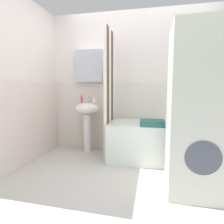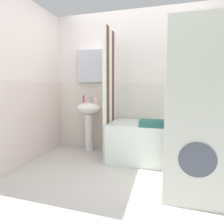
{
  "view_description": "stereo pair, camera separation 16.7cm",
  "coord_description": "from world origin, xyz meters",
  "views": [
    {
      "loc": [
        0.24,
        -2.1,
        1.1
      ],
      "look_at": [
        -0.36,
        0.72,
        0.74
      ],
      "focal_mm": 30.79,
      "sensor_mm": 36.0,
      "label": 1
    },
    {
      "loc": [
        0.4,
        -2.06,
        1.1
      ],
      "look_at": [
        -0.36,
        0.72,
        0.74
      ],
      "focal_mm": 30.79,
      "sensor_mm": 36.0,
      "label": 2
    }
  ],
  "objects": [
    {
      "name": "towel_folded",
      "position": [
        0.24,
        0.61,
        0.62
      ],
      "size": [
        0.34,
        0.26,
        0.08
      ],
      "primitive_type": "cube",
      "rotation": [
        0.0,
        0.0,
        0.02
      ],
      "color": "#2C6861",
      "rests_on": "bathtub"
    },
    {
      "name": "washer_dryer_stack",
      "position": [
        0.7,
        0.0,
        0.86
      ],
      "size": [
        0.58,
        0.61,
        1.72
      ],
      "color": "silver",
      "rests_on": "ground_plane"
    },
    {
      "name": "toothbrush_cup",
      "position": [
        -0.74,
        1.03,
        0.9
      ],
      "size": [
        0.06,
        0.06,
        0.09
      ],
      "primitive_type": "cylinder",
      "color": "white",
      "rests_on": "sink"
    },
    {
      "name": "lotion_bottle",
      "position": [
        0.93,
        1.15,
        0.67
      ],
      "size": [
        0.06,
        0.06,
        0.19
      ],
      "color": "gold",
      "rests_on": "bathtub"
    },
    {
      "name": "body_wash_bottle",
      "position": [
        0.68,
        1.17,
        0.68
      ],
      "size": [
        0.05,
        0.05,
        0.23
      ],
      "color": "#2B242F",
      "rests_on": "bathtub"
    },
    {
      "name": "conditioner_bottle",
      "position": [
        0.82,
        1.15,
        0.65
      ],
      "size": [
        0.06,
        0.06,
        0.16
      ],
      "color": "#2B7951",
      "rests_on": "bathtub"
    },
    {
      "name": "wall_back_tiled",
      "position": [
        -0.05,
        1.26,
        1.14
      ],
      "size": [
        3.6,
        0.18,
        2.4
      ],
      "color": "white",
      "rests_on": "ground_plane"
    },
    {
      "name": "bathtub",
      "position": [
        0.31,
        0.85,
        0.29
      ],
      "size": [
        1.44,
        0.75,
        0.58
      ],
      "primitive_type": "cube",
      "color": "white",
      "rests_on": "ground_plane"
    },
    {
      "name": "faucet",
      "position": [
        -0.87,
        1.11,
        0.91
      ],
      "size": [
        0.03,
        0.12,
        0.12
      ],
      "color": "silver",
      "rests_on": "sink"
    },
    {
      "name": "soap_dispenser",
      "position": [
        -0.97,
        1.05,
        0.91
      ],
      "size": [
        0.04,
        0.04,
        0.13
      ],
      "color": "#C54E73",
      "rests_on": "sink"
    },
    {
      "name": "wall_left_tiled",
      "position": [
        -1.57,
        0.34,
        1.12
      ],
      "size": [
        0.07,
        1.81,
        2.4
      ],
      "color": "white",
      "rests_on": "ground_plane"
    },
    {
      "name": "sink",
      "position": [
        -0.87,
        1.03,
        0.63
      ],
      "size": [
        0.44,
        0.34,
        0.85
      ],
      "color": "white",
      "rests_on": "ground_plane"
    },
    {
      "name": "ground_plane",
      "position": [
        0.0,
        0.0,
        -0.02
      ],
      "size": [
        4.8,
        5.6,
        0.04
      ],
      "primitive_type": "cube",
      "color": "beige"
    },
    {
      "name": "shower_curtain",
      "position": [
        -0.42,
        0.85,
        1.0
      ],
      "size": [
        0.01,
        0.75,
        2.0
      ],
      "color": "white",
      "rests_on": "ground_plane"
    }
  ]
}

